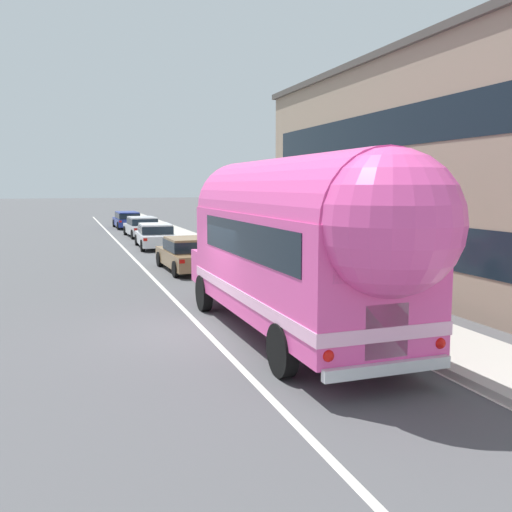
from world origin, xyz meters
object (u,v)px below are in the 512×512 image
object	(u,v)px
car_second	(155,235)
car_lead	(188,253)
car_fourth	(127,219)
painted_bus	(298,240)
car_third	(142,226)

from	to	relation	value
car_second	car_lead	bearing A→B (deg)	-90.39
car_second	car_fourth	world-z (taller)	same
painted_bus	car_fourth	size ratio (longest dim) A/B	2.21
painted_bus	car_third	distance (m)	27.43
painted_bus	car_fourth	world-z (taller)	painted_bus
painted_bus	car_second	xyz separation A→B (m)	(-0.00, 20.20, -1.56)
car_third	car_fourth	bearing A→B (deg)	91.10
car_second	car_third	world-z (taller)	same
car_fourth	car_third	bearing A→B (deg)	-88.90
painted_bus	car_third	xyz separation A→B (m)	(0.21, 27.38, -1.56)
car_lead	car_fourth	xyz separation A→B (m)	(0.12, 24.19, 0.05)
painted_bus	car_lead	world-z (taller)	painted_bus
car_second	car_third	xyz separation A→B (m)	(0.21, 7.18, 0.00)
car_lead	car_second	bearing A→B (deg)	89.61
painted_bus	car_lead	bearing A→B (deg)	90.32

